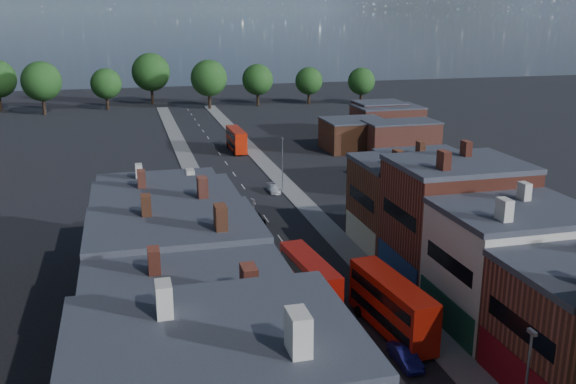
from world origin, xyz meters
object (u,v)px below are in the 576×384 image
car_2 (255,219)px  bus_2 (236,139)px  bus_1 (392,304)px  car_1 (405,356)px  bus_0 (310,279)px  car_3 (274,189)px  ped_3 (430,316)px

car_2 → bus_2: bearing=80.4°
bus_1 → car_1: (-0.94, -4.98, -1.87)m
bus_0 → car_3: bearing=76.5°
car_2 → bus_0: bearing=-92.1°
car_2 → ped_3: bearing=-76.6°
car_3 → bus_1: bearing=-89.8°
bus_1 → car_3: bearing=83.8°
car_3 → ped_3: 44.08m
bus_0 → car_1: size_ratio=2.51×
bus_2 → car_3: bearing=-90.2°
bus_1 → ped_3: bus_1 is taller
bus_1 → bus_2: bus_1 is taller
car_1 → car_2: size_ratio=0.95×
bus_2 → car_3: (0.30, -29.57, -1.76)m
ped_3 → car_3: bearing=5.0°
bus_1 → car_1: size_ratio=2.73×
bus_1 → car_3: (0.30, 43.94, -1.99)m
bus_0 → ped_3: 11.20m
bus_2 → car_2: size_ratio=2.32×
bus_1 → ped_3: 3.86m
ped_3 → bus_2: bearing=3.5°
bus_2 → car_3: 29.62m
car_2 → ped_3: (8.77, -30.62, 0.44)m
bus_1 → car_1: 5.41m
car_1 → ped_3: ped_3 is taller
car_2 → car_3: (5.52, 13.33, -0.05)m
bus_2 → bus_1: bearing=-90.8°
bus_0 → car_2: 23.57m
bus_1 → bus_2: size_ratio=1.12×
car_3 → car_2: bearing=-111.9°
bus_2 → car_3: size_ratio=2.63×
car_2 → ped_3: ped_3 is taller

